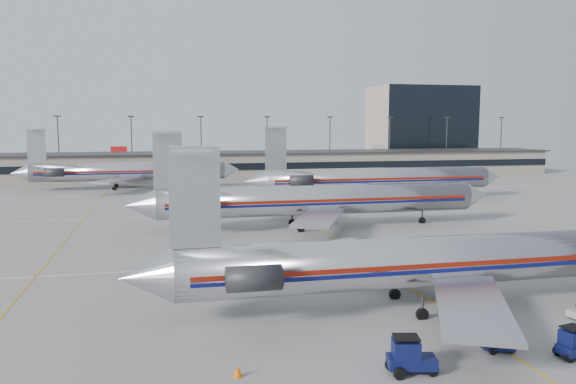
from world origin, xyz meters
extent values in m
plane|color=gray|center=(0.00, 0.00, 0.00)|extent=(260.00, 260.00, 0.00)
cube|color=silver|center=(0.00, 10.00, 0.01)|extent=(160.00, 0.15, 0.02)
cube|color=gray|center=(0.00, 98.00, 3.00)|extent=(160.00, 16.00, 6.00)
cube|color=black|center=(0.00, 89.90, 3.20)|extent=(160.00, 0.20, 1.60)
cube|color=#2D2D30|center=(0.00, 98.00, 6.10)|extent=(162.00, 17.00, 0.30)
cylinder|color=#38383D|center=(-45.00, 112.00, 7.50)|extent=(0.30, 0.30, 15.00)
cube|color=#2D2D30|center=(-45.00, 112.00, 15.10)|extent=(1.60, 0.40, 0.35)
cylinder|color=#38383D|center=(-27.00, 112.00, 7.50)|extent=(0.30, 0.30, 15.00)
cube|color=#2D2D30|center=(-27.00, 112.00, 15.10)|extent=(1.60, 0.40, 0.35)
cylinder|color=#38383D|center=(-9.00, 112.00, 7.50)|extent=(0.30, 0.30, 15.00)
cube|color=#2D2D30|center=(-9.00, 112.00, 15.10)|extent=(1.60, 0.40, 0.35)
cylinder|color=#38383D|center=(9.00, 112.00, 7.50)|extent=(0.30, 0.30, 15.00)
cube|color=#2D2D30|center=(9.00, 112.00, 15.10)|extent=(1.60, 0.40, 0.35)
cylinder|color=#38383D|center=(27.00, 112.00, 7.50)|extent=(0.30, 0.30, 15.00)
cube|color=#2D2D30|center=(27.00, 112.00, 15.10)|extent=(1.60, 0.40, 0.35)
cylinder|color=#38383D|center=(45.00, 112.00, 7.50)|extent=(0.30, 0.30, 15.00)
cube|color=#2D2D30|center=(45.00, 112.00, 15.10)|extent=(1.60, 0.40, 0.35)
cylinder|color=#38383D|center=(63.00, 112.00, 7.50)|extent=(0.30, 0.30, 15.00)
cube|color=#2D2D30|center=(63.00, 112.00, 15.10)|extent=(1.60, 0.40, 0.35)
cylinder|color=#38383D|center=(81.00, 112.00, 7.50)|extent=(0.30, 0.30, 15.00)
cube|color=#2D2D30|center=(81.00, 112.00, 15.10)|extent=(1.60, 0.40, 0.35)
cube|color=tan|center=(62.00, 128.00, 12.50)|extent=(30.00, 20.00, 25.00)
cylinder|color=silver|center=(0.50, -4.65, 3.33)|extent=(38.11, 3.52, 3.52)
cone|color=#B6B6BB|center=(-20.27, -4.65, 3.33)|extent=(3.43, 3.52, 3.52)
cube|color=maroon|center=(0.50, -6.42, 3.48)|extent=(36.20, 0.05, 0.33)
cube|color=#0B0E52|center=(0.50, -6.42, 3.10)|extent=(36.20, 0.05, 0.27)
cube|color=#B6B6BB|center=(-1.41, 2.02, 2.38)|extent=(8.86, 12.92, 0.30)
cube|color=#B6B6BB|center=(-1.41, -11.32, 2.38)|extent=(8.86, 12.92, 0.30)
cube|color=#B6B6BB|center=(-17.12, -4.65, 8.34)|extent=(3.24, 0.24, 6.48)
cube|color=#B6B6BB|center=(-17.41, -4.65, 11.38)|extent=(2.29, 10.00, 0.17)
cylinder|color=#2D2D30|center=(-13.79, -1.93, 3.62)|extent=(3.43, 1.62, 1.62)
cylinder|color=#2D2D30|center=(-13.79, -7.36, 3.62)|extent=(3.43, 1.62, 1.62)
cylinder|color=#2D2D30|center=(-2.36, -6.93, 0.79)|extent=(0.19, 0.19, 1.57)
cylinder|color=#2D2D30|center=(-2.36, -2.36, 0.79)|extent=(0.19, 0.19, 1.57)
cylinder|color=silver|center=(0.10, 27.12, 3.52)|extent=(40.22, 3.72, 3.72)
cone|color=silver|center=(21.82, 27.12, 3.52)|extent=(3.22, 3.72, 3.72)
cone|color=#B6B6BB|center=(-21.82, 27.12, 3.52)|extent=(3.62, 3.72, 3.72)
cube|color=maroon|center=(0.10, 25.25, 3.67)|extent=(38.21, 0.05, 0.35)
cube|color=#0B0E52|center=(0.10, 25.25, 3.27)|extent=(38.21, 0.05, 0.28)
cube|color=#B6B6BB|center=(-1.91, 34.16, 2.51)|extent=(9.35, 13.63, 0.32)
cube|color=#B6B6BB|center=(-1.91, 20.08, 2.51)|extent=(9.35, 13.63, 0.32)
cube|color=#B6B6BB|center=(-18.50, 27.12, 8.80)|extent=(3.42, 0.25, 6.84)
cube|color=#B6B6BB|center=(-18.80, 27.12, 12.02)|extent=(2.41, 10.56, 0.18)
cylinder|color=#2D2D30|center=(-14.98, 29.99, 3.82)|extent=(3.62, 1.71, 1.71)
cylinder|color=#2D2D30|center=(-14.98, 24.26, 3.82)|extent=(3.62, 1.71, 1.71)
cylinder|color=#2D2D30|center=(14.18, 27.12, 0.83)|extent=(0.20, 0.20, 1.66)
cylinder|color=#2D2D30|center=(-2.92, 24.71, 0.83)|extent=(0.20, 0.20, 1.66)
cylinder|color=#2D2D30|center=(-2.92, 29.54, 0.83)|extent=(0.20, 0.20, 1.66)
cylinder|color=black|center=(14.18, 27.12, 0.35)|extent=(0.90, 0.30, 0.90)
cylinder|color=silver|center=(17.40, 50.34, 3.66)|extent=(39.68, 3.86, 3.86)
cone|color=silver|center=(38.91, 50.34, 3.66)|extent=(3.34, 3.86, 3.86)
cone|color=#B6B6BB|center=(-4.32, 50.34, 3.66)|extent=(3.76, 3.86, 3.86)
cube|color=maroon|center=(17.40, 48.40, 3.81)|extent=(37.70, 0.05, 0.37)
cube|color=#0B0E52|center=(17.40, 48.40, 3.39)|extent=(37.70, 0.05, 0.29)
cube|color=#B6B6BB|center=(15.31, 57.65, 2.61)|extent=(9.71, 14.16, 0.33)
cube|color=#B6B6BB|center=(15.31, 43.03, 2.61)|extent=(9.71, 14.16, 0.33)
cube|color=#B6B6BB|center=(-0.88, 50.34, 9.14)|extent=(3.55, 0.26, 7.10)
cube|color=#B6B6BB|center=(-1.19, 50.34, 12.48)|extent=(2.51, 10.97, 0.19)
cylinder|color=#2D2D30|center=(2.78, 53.32, 3.97)|extent=(3.76, 1.78, 1.78)
cylinder|color=#2D2D30|center=(2.78, 47.37, 3.97)|extent=(3.76, 1.78, 1.78)
cylinder|color=#2D2D30|center=(30.97, 50.34, 0.86)|extent=(0.21, 0.21, 1.72)
cylinder|color=#2D2D30|center=(14.26, 47.84, 0.86)|extent=(0.21, 0.21, 1.72)
cylinder|color=#2D2D30|center=(14.26, 52.85, 0.86)|extent=(0.21, 0.21, 1.72)
cylinder|color=black|center=(30.97, 50.34, 0.37)|extent=(0.94, 0.31, 0.94)
cylinder|color=silver|center=(-25.66, 77.59, 3.51)|extent=(38.10, 3.71, 3.71)
cone|color=silver|center=(-5.01, 77.59, 3.51)|extent=(3.21, 3.71, 3.71)
cone|color=#B6B6BB|center=(-46.52, 77.59, 3.51)|extent=(3.61, 3.71, 3.71)
cube|color=maroon|center=(-25.66, 75.72, 3.66)|extent=(36.20, 0.05, 0.35)
cube|color=#0B0E52|center=(-25.66, 75.72, 3.26)|extent=(36.20, 0.05, 0.28)
cube|color=#B6B6BB|center=(-27.67, 84.60, 2.51)|extent=(9.33, 13.59, 0.32)
cube|color=#B6B6BB|center=(-27.67, 70.57, 2.51)|extent=(9.33, 13.59, 0.32)
cube|color=#B6B6BB|center=(-43.21, 77.59, 8.77)|extent=(3.41, 0.25, 6.82)
cube|color=#B6B6BB|center=(-43.51, 77.59, 11.98)|extent=(2.41, 10.53, 0.18)
cylinder|color=#2D2D30|center=(-39.70, 80.44, 3.81)|extent=(3.61, 1.70, 1.70)
cylinder|color=#2D2D30|center=(-39.70, 74.73, 3.81)|extent=(3.61, 1.70, 1.70)
cylinder|color=#2D2D30|center=(-12.63, 77.59, 0.83)|extent=(0.20, 0.20, 1.65)
cylinder|color=#2D2D30|center=(-28.67, 75.18, 0.83)|extent=(0.20, 0.20, 1.65)
cylinder|color=#2D2D30|center=(-28.67, 79.99, 0.83)|extent=(0.20, 0.20, 1.65)
cylinder|color=black|center=(-12.63, 77.59, 0.35)|extent=(0.90, 0.30, 0.90)
cube|color=#0B103C|center=(-6.60, -14.42, 0.63)|extent=(2.72, 1.75, 0.57)
cube|color=#0B103C|center=(-6.94, -14.42, 1.31)|extent=(1.58, 1.40, 1.03)
cube|color=black|center=(-6.94, -14.42, 2.00)|extent=(1.51, 1.34, 0.09)
cylinder|color=black|center=(-5.69, -13.85, 0.32)|extent=(0.64, 0.21, 0.64)
cylinder|color=black|center=(-5.69, -14.99, 0.32)|extent=(0.64, 0.21, 0.64)
cylinder|color=black|center=(-7.51, -13.85, 0.32)|extent=(0.64, 0.21, 0.64)
cylinder|color=black|center=(-7.51, -14.99, 0.32)|extent=(0.64, 0.21, 0.64)
cube|color=#0B103C|center=(2.97, -14.55, 1.16)|extent=(1.41, 1.25, 0.91)
cube|color=black|center=(2.97, -14.55, 1.77)|extent=(1.35, 1.19, 0.08)
cylinder|color=black|center=(2.47, -14.04, 0.28)|extent=(0.57, 0.18, 0.57)
cylinder|color=black|center=(2.47, -15.05, 0.28)|extent=(0.57, 0.18, 0.57)
cube|color=#0B103C|center=(-0.45, -12.71, 0.50)|extent=(2.06, 1.76, 0.64)
cube|color=#9A9A9A|center=(-0.45, -12.71, 0.96)|extent=(2.06, 1.76, 0.05)
cylinder|color=black|center=(0.19, -12.21, 0.16)|extent=(0.33, 0.13, 0.33)
cylinder|color=black|center=(0.19, -13.22, 0.16)|extent=(0.33, 0.13, 0.33)
cylinder|color=black|center=(-1.09, -12.21, 0.16)|extent=(0.33, 0.13, 0.33)
cylinder|color=black|center=(-1.09, -13.22, 0.16)|extent=(0.33, 0.13, 0.33)
cylinder|color=black|center=(7.65, -8.56, 0.22)|extent=(0.45, 0.14, 0.45)
cone|color=orange|center=(-15.55, -12.87, 0.34)|extent=(0.61, 0.61, 0.68)
camera|label=1|loc=(-19.00, -40.37, 12.94)|focal=35.00mm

